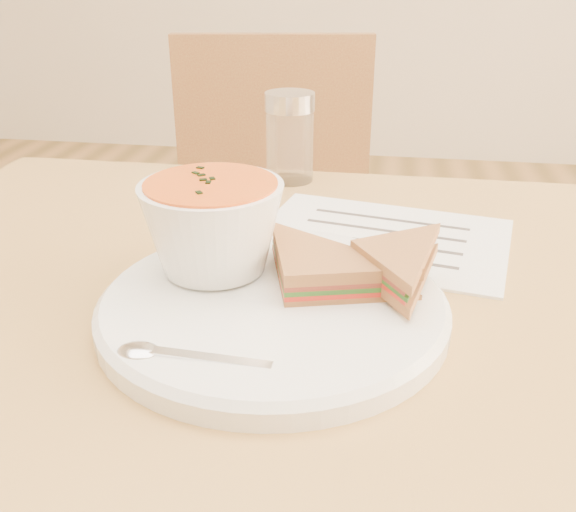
% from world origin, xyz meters
% --- Properties ---
extents(chair_far, '(0.46, 0.46, 0.90)m').
position_xyz_m(chair_far, '(-0.15, 0.56, 0.45)').
color(chair_far, brown).
rests_on(chair_far, floor).
extents(plate, '(0.39, 0.39, 0.02)m').
position_xyz_m(plate, '(-0.03, -0.06, 0.76)').
color(plate, white).
rests_on(plate, dining_table).
extents(soup_bowl, '(0.13, 0.13, 0.09)m').
position_xyz_m(soup_bowl, '(-0.09, -0.02, 0.81)').
color(soup_bowl, white).
rests_on(soup_bowl, plate).
extents(sandwich_half_a, '(0.14, 0.14, 0.04)m').
position_xyz_m(sandwich_half_a, '(-0.01, -0.08, 0.78)').
color(sandwich_half_a, '#A06238').
rests_on(sandwich_half_a, plate).
extents(sandwich_half_b, '(0.13, 0.13, 0.03)m').
position_xyz_m(sandwich_half_b, '(0.03, -0.02, 0.79)').
color(sandwich_half_b, '#A06238').
rests_on(sandwich_half_b, plate).
extents(spoon, '(0.17, 0.04, 0.01)m').
position_xyz_m(spoon, '(-0.06, -0.16, 0.77)').
color(spoon, silver).
rests_on(spoon, plate).
extents(paper_menu, '(0.31, 0.25, 0.00)m').
position_xyz_m(paper_menu, '(0.06, 0.12, 0.75)').
color(paper_menu, white).
rests_on(paper_menu, dining_table).
extents(condiment_shaker, '(0.07, 0.07, 0.12)m').
position_xyz_m(condiment_shaker, '(-0.07, 0.31, 0.81)').
color(condiment_shaker, silver).
rests_on(condiment_shaker, dining_table).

